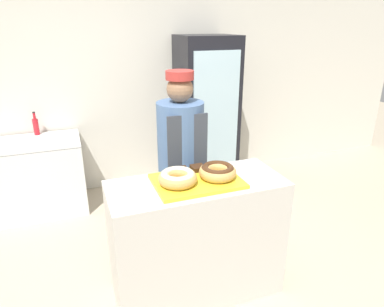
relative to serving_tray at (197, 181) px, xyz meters
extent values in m
plane|color=#B7A88E|center=(0.00, 0.00, -0.95)|extent=(14.00, 14.00, 0.00)
cube|color=silver|center=(0.00, 2.13, 0.40)|extent=(8.00, 0.06, 2.70)
cube|color=beige|center=(0.00, 0.00, -0.48)|extent=(1.24, 0.52, 0.93)
cube|color=yellow|center=(0.00, 0.00, 0.00)|extent=(0.60, 0.42, 0.02)
torus|color=tan|center=(-0.15, -0.02, 0.05)|extent=(0.26, 0.26, 0.08)
torus|color=beige|center=(-0.15, -0.02, 0.08)|extent=(0.23, 0.23, 0.05)
torus|color=tan|center=(0.15, -0.02, 0.05)|extent=(0.26, 0.26, 0.08)
torus|color=#472814|center=(0.15, -0.02, 0.08)|extent=(0.23, 0.23, 0.05)
cube|color=#382111|center=(-0.06, 0.15, 0.03)|extent=(0.10, 0.10, 0.03)
cube|color=#382111|center=(0.06, 0.15, 0.03)|extent=(0.10, 0.10, 0.03)
cylinder|color=#4C4C51|center=(0.07, 0.58, -0.55)|extent=(0.28, 0.28, 0.78)
cylinder|color=#4C6B99|center=(0.07, 0.58, 0.13)|extent=(0.39, 0.39, 0.59)
cube|color=#383D47|center=(0.07, 0.40, -0.25)|extent=(0.33, 0.02, 1.23)
sphere|color=#936B4C|center=(0.07, 0.58, 0.53)|extent=(0.21, 0.21, 0.21)
cylinder|color=#B2332D|center=(0.07, 0.58, 0.64)|extent=(0.22, 0.22, 0.07)
cube|color=black|center=(0.80, 1.76, -0.03)|extent=(0.66, 0.57, 1.84)
cube|color=silver|center=(0.80, 1.46, 0.01)|extent=(0.54, 0.02, 1.47)
cube|color=white|center=(-1.25, 1.76, -0.54)|extent=(1.10, 0.63, 0.80)
cube|color=gray|center=(-1.25, 1.76, -0.16)|extent=(1.10, 0.63, 0.01)
cylinder|color=red|center=(-1.13, 1.99, -0.05)|extent=(0.06, 0.06, 0.18)
cylinder|color=red|center=(-1.13, 1.99, 0.07)|extent=(0.03, 0.03, 0.07)
cylinder|color=black|center=(-1.13, 1.99, 0.11)|extent=(0.03, 0.03, 0.01)
camera|label=1|loc=(-0.77, -1.99, 1.03)|focal=32.00mm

